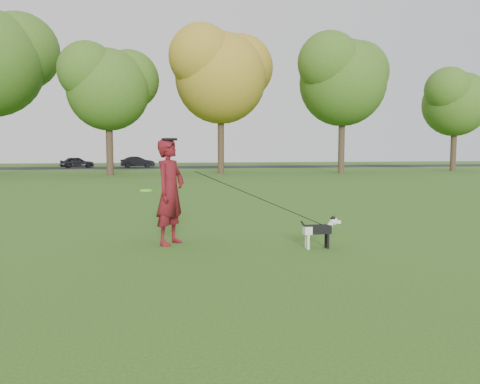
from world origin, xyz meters
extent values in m
plane|color=#285116|center=(0.00, 0.00, 0.00)|extent=(120.00, 120.00, 0.00)
cube|color=black|center=(0.00, 40.00, 0.01)|extent=(120.00, 7.00, 0.02)
imported|color=#55100C|center=(-1.16, 0.16, 0.95)|extent=(0.78, 0.83, 1.91)
cube|color=black|center=(1.30, -0.73, 0.33)|extent=(0.47, 0.15, 0.15)
cube|color=silver|center=(1.13, -0.73, 0.33)|extent=(0.13, 0.15, 0.14)
cylinder|color=silver|center=(1.13, -0.79, 0.13)|extent=(0.05, 0.05, 0.26)
cylinder|color=silver|center=(1.13, -0.68, 0.13)|extent=(0.05, 0.05, 0.26)
cylinder|color=black|center=(1.48, -0.79, 0.13)|extent=(0.05, 0.05, 0.26)
cylinder|color=black|center=(1.48, -0.68, 0.13)|extent=(0.05, 0.05, 0.26)
cylinder|color=silver|center=(1.52, -0.73, 0.37)|extent=(0.16, 0.09, 0.17)
sphere|color=silver|center=(1.60, -0.73, 0.47)|extent=(0.15, 0.15, 0.15)
sphere|color=black|center=(1.59, -0.73, 0.50)|extent=(0.11, 0.11, 0.11)
cube|color=silver|center=(1.68, -0.73, 0.45)|extent=(0.09, 0.06, 0.05)
sphere|color=black|center=(1.73, -0.73, 0.45)|extent=(0.03, 0.03, 0.03)
cone|color=black|center=(1.59, -0.77, 0.54)|extent=(0.05, 0.05, 0.06)
cone|color=black|center=(1.59, -0.70, 0.54)|extent=(0.05, 0.05, 0.06)
cylinder|color=black|center=(1.08, -0.73, 0.39)|extent=(0.16, 0.03, 0.21)
cylinder|color=black|center=(1.47, -0.73, 0.38)|extent=(0.10, 0.10, 0.02)
imported|color=black|center=(-8.16, 40.00, 0.56)|extent=(3.43, 2.13, 1.09)
imported|color=black|center=(-2.36, 40.00, 0.57)|extent=(3.49, 1.63, 1.11)
cylinder|color=#51F81F|center=(-1.58, 0.04, 1.00)|extent=(0.23, 0.23, 0.03)
cylinder|color=black|center=(-1.16, 0.16, 1.89)|extent=(0.28, 0.28, 0.04)
cylinder|color=#38281C|center=(-4.00, 25.50, 2.10)|extent=(0.48, 0.48, 4.20)
sphere|color=#426B1E|center=(-4.00, 25.50, 6.44)|extent=(5.60, 5.60, 5.60)
cylinder|color=#38281C|center=(4.00, 26.50, 2.52)|extent=(0.48, 0.48, 5.04)
sphere|color=#A58426|center=(4.00, 26.50, 7.73)|extent=(6.72, 6.72, 6.72)
cylinder|color=#38281C|center=(13.00, 25.00, 2.42)|extent=(0.48, 0.48, 4.83)
sphere|color=#426B1E|center=(13.00, 25.00, 7.41)|extent=(6.44, 6.44, 6.44)
cylinder|color=#38281C|center=(24.00, 27.00, 1.99)|extent=(0.48, 0.48, 3.99)
sphere|color=#426B1E|center=(24.00, 27.00, 6.12)|extent=(5.32, 5.32, 5.32)
camera|label=1|loc=(-1.59, -8.29, 1.69)|focal=35.00mm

